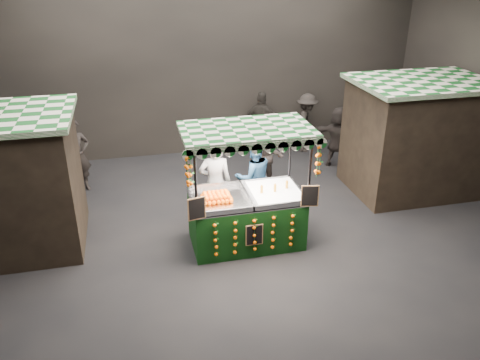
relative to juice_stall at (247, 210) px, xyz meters
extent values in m
plane|color=black|center=(-0.05, -0.02, -0.72)|extent=(12.00, 12.00, 0.00)
cube|color=black|center=(-0.05, 4.98, 1.78)|extent=(12.00, 0.10, 5.00)
cube|color=black|center=(-0.05, -5.02, 1.78)|extent=(12.00, 0.10, 5.00)
cube|color=black|center=(4.35, 1.48, 0.53)|extent=(2.80, 2.00, 2.50)
cube|color=#104A18|center=(4.35, 1.48, 1.83)|extent=(3.00, 2.20, 0.10)
cube|color=black|center=(-0.01, 0.04, -0.25)|extent=(2.07, 1.13, 0.94)
cube|color=silver|center=(-0.01, 0.04, 0.24)|extent=(2.07, 1.13, 0.04)
cylinder|color=black|center=(-1.02, -0.50, 0.41)|extent=(0.05, 0.05, 2.26)
cylinder|color=black|center=(1.00, -0.50, 0.41)|extent=(0.05, 0.05, 2.26)
cylinder|color=black|center=(-1.02, 0.57, 0.41)|extent=(0.05, 0.05, 2.26)
cylinder|color=black|center=(1.00, 0.57, 0.41)|extent=(0.05, 0.05, 2.26)
cube|color=#104A18|center=(-0.01, 0.04, 1.58)|extent=(2.31, 1.37, 0.08)
cube|color=white|center=(0.55, 0.04, 0.29)|extent=(0.92, 1.02, 0.08)
cube|color=black|center=(-1.03, -0.56, 0.45)|extent=(0.32, 0.09, 0.41)
cube|color=black|center=(1.01, -0.56, 0.45)|extent=(0.32, 0.09, 0.41)
cube|color=black|center=(-0.01, -0.57, -0.21)|extent=(0.32, 0.02, 0.41)
imported|color=gray|center=(-0.43, 0.94, 0.18)|extent=(0.71, 0.51, 1.80)
imported|color=#264F7C|center=(0.43, 1.17, 0.11)|extent=(0.86, 0.70, 1.67)
imported|color=black|center=(-3.26, 3.16, 0.15)|extent=(0.74, 0.62, 1.74)
imported|color=#2C2524|center=(1.01, 2.19, 0.09)|extent=(0.95, 0.84, 1.63)
imported|color=#292521|center=(1.50, 4.34, 0.16)|extent=(1.12, 0.81, 1.76)
imported|color=black|center=(2.79, 4.34, 0.10)|extent=(0.95, 1.21, 1.64)
imported|color=black|center=(-4.41, 2.31, 0.07)|extent=(0.78, 0.51, 1.59)
imported|color=black|center=(3.21, 3.11, 0.08)|extent=(1.42, 1.36, 1.61)
camera|label=1|loc=(-1.98, -7.72, 4.37)|focal=36.19mm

